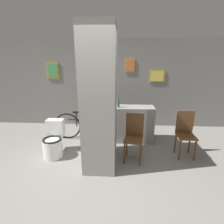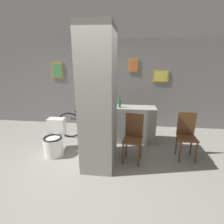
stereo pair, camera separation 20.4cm
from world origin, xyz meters
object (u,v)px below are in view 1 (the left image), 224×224
object	(u,v)px
bottle_tall	(118,103)
bicycle	(86,126)
chair_near_pillar	(134,135)
toilet	(54,142)
chair_by_doorway	(185,132)

from	to	relation	value
bottle_tall	bicycle	bearing A→B (deg)	173.58
chair_near_pillar	bottle_tall	bearing A→B (deg)	122.55
toilet	chair_near_pillar	bearing A→B (deg)	-2.06
chair_near_pillar	chair_by_doorway	bearing A→B (deg)	21.43
bottle_tall	toilet	bearing A→B (deg)	-151.46
chair_near_pillar	toilet	bearing A→B (deg)	-172.25
chair_by_doorway	chair_near_pillar	bearing A→B (deg)	-168.72
chair_near_pillar	bicycle	world-z (taller)	chair_near_pillar
toilet	bicycle	size ratio (longest dim) A/B	0.45
chair_near_pillar	bottle_tall	distance (m)	1.00
bicycle	chair_near_pillar	bearing A→B (deg)	-37.83
toilet	bicycle	xyz separation A→B (m)	(0.56, 0.85, 0.05)
chair_by_doorway	bicycle	bearing A→B (deg)	163.05
chair_by_doorway	bicycle	xyz separation A→B (m)	(-2.28, 0.68, -0.18)
toilet	chair_by_doorway	distance (m)	2.85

